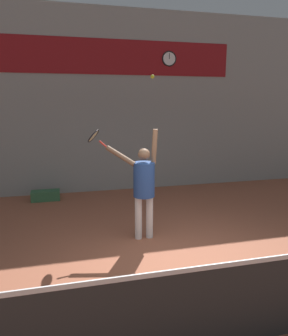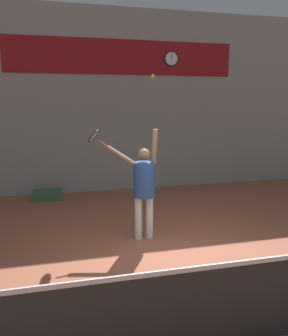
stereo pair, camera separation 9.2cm
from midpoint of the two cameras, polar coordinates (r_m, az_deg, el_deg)
The scene contains 9 objects.
ground_plane at distance 5.31m, azimuth 7.03°, elevation -16.89°, with size 18.00×18.00×0.00m, color #9E563D.
back_wall at distance 9.38m, azimuth -3.23°, elevation 11.32°, with size 18.00×0.10×5.00m.
sponsor_banner at distance 9.39m, azimuth -3.25°, elevation 18.70°, with size 6.25×0.02×0.92m.
scoreboard_clock at distance 9.71m, azimuth 5.08°, elevation 18.44°, with size 0.43×0.04×0.43m.
court_net at distance 3.77m, azimuth 16.81°, elevation -21.42°, with size 8.18×0.07×1.06m.
tennis_player at distance 5.97m, azimuth 0.37°, elevation -2.65°, with size 0.92×0.60×2.04m.
tennis_racket at distance 6.13m, azimuth -8.19°, elevation 5.44°, with size 0.41×0.37×0.35m.
tennis_ball at distance 5.83m, azimuth 1.96°, elevation 15.63°, with size 0.07×0.07×0.07m.
equipment_bag at distance 8.93m, azimuth -16.17°, elevation -4.55°, with size 0.72×0.34×0.25m.
Camera 2 is at (-1.65, -4.37, 2.51)m, focal length 35.00 mm.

